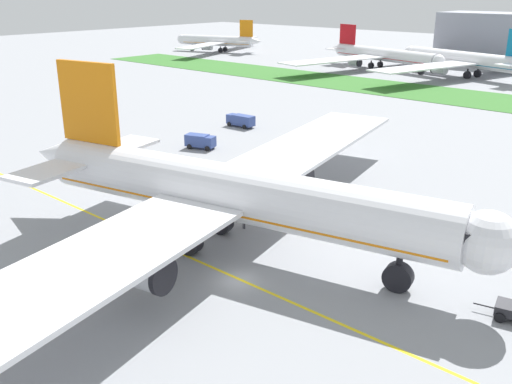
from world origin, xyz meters
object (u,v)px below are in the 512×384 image
Objects in this scene: service_truck_baggage_loader at (200,141)px; service_truck_fuel_bowser at (241,120)px; ground_crew_wingwalker_port at (244,221)px; airliner_foreground at (228,193)px; parked_airliner_far_right at (467,60)px; parked_airliner_far_left at (219,41)px; parked_airliner_far_centre at (382,55)px.

service_truck_fuel_bowser is at bearing 109.83° from service_truck_baggage_loader.
service_truck_fuel_bowser is at bearing 133.57° from ground_crew_wingwalker_port.
airliner_foreground is at bearing -48.17° from service_truck_fuel_bowser.
airliner_foreground reaches higher than service_truck_fuel_bowser.
ground_crew_wingwalker_port is at bearing -77.72° from parked_airliner_far_right.
airliner_foreground reaches higher than parked_airliner_far_left.
parked_airliner_far_right reaches higher than parked_airliner_far_centre.
airliner_foreground is 14.64× the size of service_truck_fuel_bowser.
service_truck_fuel_bowser is 96.30m from parked_airliner_far_right.
parked_airliner_far_centre is (-28.93, 111.99, 3.33)m from service_truck_baggage_loader.
airliner_foreground is 150.79m from parked_airliner_far_centre.
parked_airliner_far_centre is (-58.64, 132.86, 3.74)m from ground_crew_wingwalker_port.
parked_airliner_far_right is at bearing 102.79° from airliner_foreground.
parked_airliner_far_left reaches higher than service_truck_baggage_loader.
service_truck_baggage_loader is at bearing -90.32° from parked_airliner_far_right.
parked_airliner_far_centre is at bearing -0.21° from parked_airliner_far_left.
ground_crew_wingwalker_port is 51.83m from service_truck_fuel_bowser.
service_truck_baggage_loader is 0.07× the size of parked_airliner_far_right.
airliner_foreground is 57.35m from service_truck_fuel_bowser.
service_truck_fuel_bowser is 98.08m from parked_airliner_far_centre.
parked_airliner_far_left is at bearing 135.49° from airliner_foreground.
service_truck_fuel_bowser is at bearing -43.02° from parked_airliner_far_left.
service_truck_baggage_loader is 112.75m from parked_airliner_far_right.
parked_airliner_far_right is at bearing 102.28° from ground_crew_wingwalker_port.
parked_airliner_far_centre reaches higher than parked_airliner_far_left.
service_truck_baggage_loader is 156.15m from parked_airliner_far_left.
parked_airliner_far_right is at bearing 1.34° from parked_airliner_far_centre.
service_truck_fuel_bowser is 140.17m from parked_airliner_far_left.
airliner_foreground is at bearing -38.90° from service_truck_baggage_loader.
parked_airliner_far_left is (-138.18, 133.15, 3.63)m from ground_crew_wingwalker_port.
parked_airliner_far_centre is (-22.92, 95.31, 3.33)m from service_truck_fuel_bowser.
ground_crew_wingwalker_port is at bearing -66.19° from parked_airliner_far_centre.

